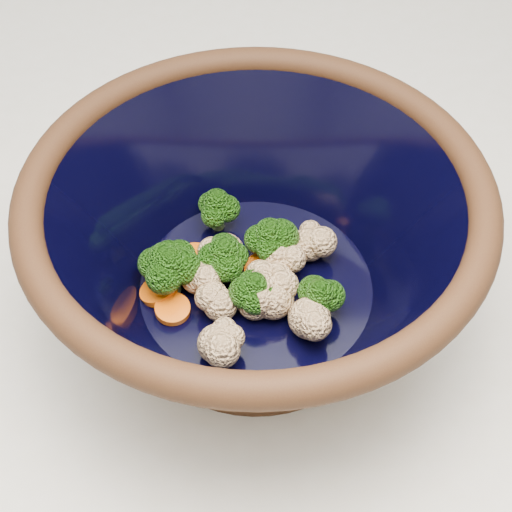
{
  "coord_description": "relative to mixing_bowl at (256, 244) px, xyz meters",
  "views": [
    {
      "loc": [
        0.06,
        -0.36,
        1.4
      ],
      "look_at": [
        0.1,
        0.01,
        0.97
      ],
      "focal_mm": 50.0,
      "sensor_mm": 36.0,
      "label": 1
    }
  ],
  "objects": [
    {
      "name": "vegetable_pile",
      "position": [
        -0.02,
        -0.0,
        -0.03
      ],
      "size": [
        0.16,
        0.17,
        0.05
      ],
      "color": "#608442",
      "rests_on": "mixing_bowl"
    },
    {
      "name": "mixing_bowl",
      "position": [
        0.0,
        0.0,
        0.0
      ],
      "size": [
        0.37,
        0.37,
        0.15
      ],
      "rotation": [
        0.0,
        0.0,
        0.11
      ],
      "color": "black",
      "rests_on": "counter"
    }
  ]
}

